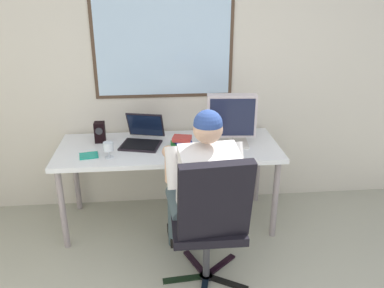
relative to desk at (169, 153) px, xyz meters
name	(u,v)px	position (x,y,z in m)	size (l,w,h in m)	color
wall_rear	(197,64)	(0.28, 0.42, 0.66)	(5.36, 0.08, 2.63)	beige
desk	(169,153)	(0.00, 0.00, 0.00)	(1.83, 0.72, 0.73)	gray
office_chair	(211,217)	(0.24, -0.87, -0.08)	(0.60, 0.61, 1.03)	black
person_seated	(203,186)	(0.22, -0.61, 0.00)	(0.56, 0.79, 1.26)	#42545A
crt_monitor	(231,118)	(0.52, 0.00, 0.30)	(0.41, 0.25, 0.43)	beige
laptop	(143,136)	(-0.21, 0.09, 0.13)	(0.39, 0.42, 0.24)	black
wine_glass	(108,147)	(-0.47, -0.19, 0.15)	(0.08, 0.08, 0.13)	silver
desk_speaker	(100,132)	(-0.58, 0.15, 0.15)	(0.09, 0.10, 0.17)	black
book_stack	(182,142)	(0.11, -0.02, 0.10)	(0.18, 0.14, 0.09)	#268934
cd_case	(89,156)	(-0.63, -0.15, 0.07)	(0.16, 0.15, 0.01)	#199980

